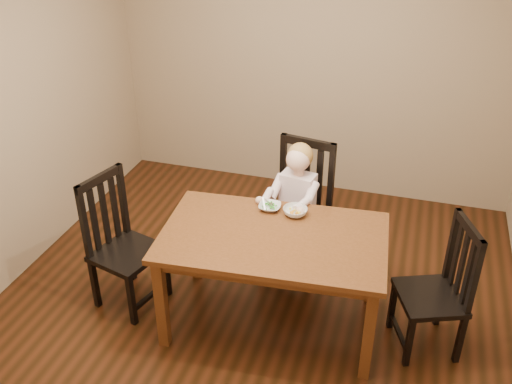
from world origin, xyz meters
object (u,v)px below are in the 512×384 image
(chair_left, at_px, (122,244))
(toddler, at_px, (297,197))
(bowl_peas, at_px, (270,207))
(chair_right, at_px, (438,290))
(dining_table, at_px, (273,246))
(chair_child, at_px, (299,211))
(bowl_veg, at_px, (295,212))

(chair_left, distance_m, toddler, 1.41)
(bowl_peas, bearing_deg, chair_right, -9.97)
(bowl_peas, bearing_deg, dining_table, -70.28)
(chair_child, relative_size, toddler, 1.85)
(toddler, distance_m, bowl_peas, 0.39)
(dining_table, distance_m, chair_right, 1.17)
(chair_left, bearing_deg, bowl_veg, 121.87)
(chair_right, distance_m, bowl_veg, 1.13)
(chair_child, xyz_separation_m, bowl_peas, (-0.13, -0.42, 0.26))
(dining_table, distance_m, bowl_peas, 0.36)
(toddler, bearing_deg, chair_child, -90.00)
(dining_table, bearing_deg, chair_child, 88.72)
(dining_table, height_order, toddler, toddler)
(toddler, relative_size, bowl_veg, 3.42)
(chair_left, bearing_deg, chair_child, 139.72)
(toddler, distance_m, bowl_veg, 0.40)
(bowl_peas, bearing_deg, toddler, 71.20)
(chair_right, height_order, toddler, chair_right)
(chair_right, height_order, bowl_veg, chair_right)
(bowl_peas, bearing_deg, bowl_veg, -6.46)
(toddler, bearing_deg, chair_left, 42.61)
(dining_table, relative_size, chair_right, 1.61)
(toddler, relative_size, bowl_peas, 3.76)
(chair_right, xyz_separation_m, bowl_peas, (-1.26, 0.22, 0.32))
(dining_table, height_order, bowl_veg, bowl_veg)
(chair_left, xyz_separation_m, bowl_peas, (1.05, 0.40, 0.29))
(toddler, xyz_separation_m, bowl_peas, (-0.12, -0.36, 0.10))
(dining_table, height_order, chair_child, chair_child)
(chair_left, xyz_separation_m, chair_right, (2.31, 0.17, -0.03))
(chair_left, bearing_deg, chair_right, 109.54)
(chair_child, xyz_separation_m, toddler, (-0.01, -0.06, 0.16))
(chair_left, xyz_separation_m, toddler, (1.17, 0.76, 0.19))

